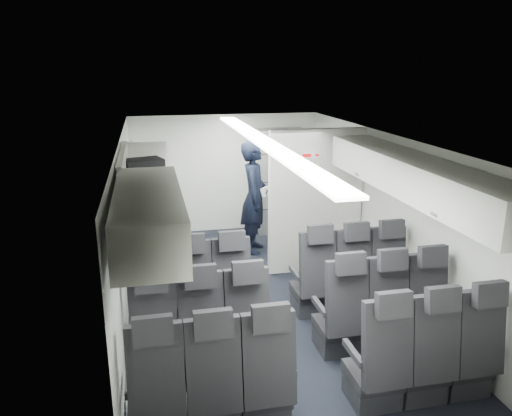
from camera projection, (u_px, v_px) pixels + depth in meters
name	position (u px, v px, depth m)	size (l,w,h in m)	color
cabin_shell	(263.00, 219.00, 6.34)	(3.41, 6.01, 2.16)	black
seat_row_front	(272.00, 288.00, 6.04)	(3.33, 0.56, 1.24)	black
seat_row_mid	(293.00, 324.00, 5.20)	(3.33, 0.56, 1.24)	black
seat_row_rear	(323.00, 375.00, 4.36)	(3.33, 0.56, 1.24)	black
overhead_bin_left_rear	(149.00, 215.00, 3.98)	(0.53, 1.80, 0.40)	silver
overhead_bin_left_front_open	(144.00, 181.00, 5.64)	(0.64, 1.70, 0.72)	#9E9E93
overhead_bin_right_rear	(462.00, 196.00, 4.55)	(0.53, 1.80, 0.40)	silver
overhead_bin_right_front	(377.00, 161.00, 6.19)	(0.53, 1.70, 0.40)	silver
bulkhead_partition	(315.00, 201.00, 7.31)	(1.40, 0.15, 2.13)	silver
galley_unit	(280.00, 181.00, 9.14)	(0.85, 0.52, 1.90)	#939399
boarding_door	(134.00, 206.00, 7.51)	(0.12, 1.27, 1.86)	silver
flight_attendant	(254.00, 197.00, 8.12)	(0.67, 0.44, 1.85)	black
carry_on_bag	(143.00, 170.00, 5.85)	(0.44, 0.31, 0.26)	black
papers	(267.00, 191.00, 8.09)	(0.21, 0.02, 0.15)	white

